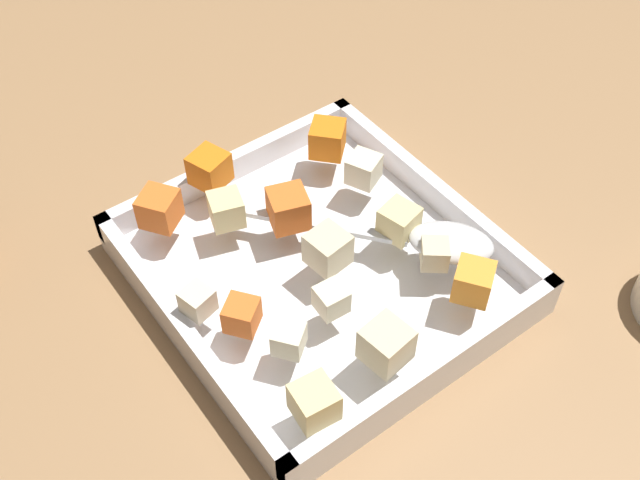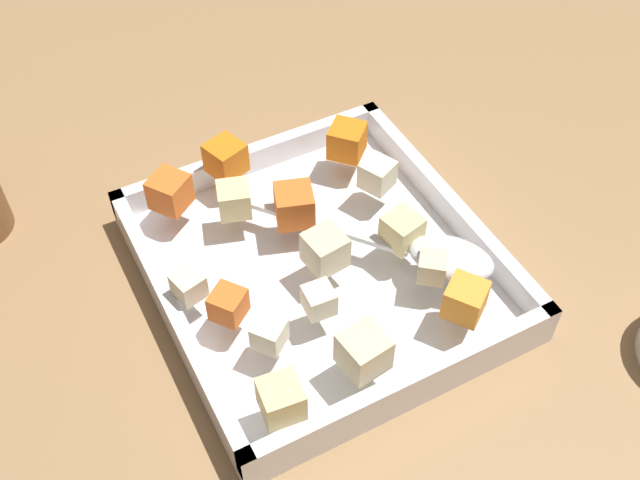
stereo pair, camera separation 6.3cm
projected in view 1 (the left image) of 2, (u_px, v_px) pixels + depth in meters
name	position (u px, v px, depth m)	size (l,w,h in m)	color
ground_plane	(319.00, 296.00, 0.66)	(4.00, 4.00, 0.00)	#936D47
baking_dish	(320.00, 270.00, 0.66)	(0.29, 0.27, 0.04)	silver
carrot_chunk_near_spoon	(209.00, 169.00, 0.68)	(0.03, 0.03, 0.03)	orange
carrot_chunk_corner_se	(288.00, 209.00, 0.65)	(0.03, 0.03, 0.03)	orange
carrot_chunk_mid_left	(327.00, 139.00, 0.71)	(0.03, 0.03, 0.03)	orange
carrot_chunk_center	(159.00, 209.00, 0.65)	(0.03, 0.03, 0.03)	orange
carrot_chunk_under_handle	(473.00, 281.00, 0.60)	(0.03, 0.03, 0.03)	orange
carrot_chunk_heap_top	(242.00, 315.00, 0.58)	(0.02, 0.02, 0.02)	orange
potato_chunk_heap_side	(364.00, 169.00, 0.68)	(0.03, 0.03, 0.03)	beige
potato_chunk_mid_right	(314.00, 402.00, 0.53)	(0.03, 0.03, 0.03)	#E0CC89
potato_chunk_front_center	(399.00, 221.00, 0.64)	(0.03, 0.03, 0.03)	#E0CC89
potato_chunk_far_right	(289.00, 339.00, 0.57)	(0.02, 0.02, 0.02)	beige
potato_chunk_near_left	(331.00, 299.00, 0.59)	(0.02, 0.02, 0.02)	beige
potato_chunk_corner_sw	(226.00, 209.00, 0.65)	(0.03, 0.03, 0.03)	#E0CC89
potato_chunk_corner_ne	(435.00, 254.00, 0.62)	(0.02, 0.02, 0.02)	beige
potato_chunk_corner_nw	(326.00, 248.00, 0.62)	(0.03, 0.03, 0.03)	beige
potato_chunk_rim_edge	(386.00, 345.00, 0.56)	(0.03, 0.03, 0.03)	beige
parsnip_chunk_near_right	(198.00, 301.00, 0.59)	(0.02, 0.02, 0.02)	beige
serving_spoon	(434.00, 240.00, 0.63)	(0.20, 0.17, 0.02)	silver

